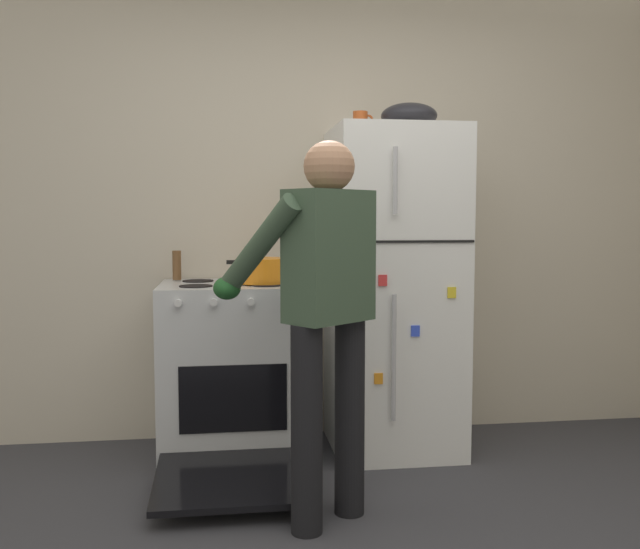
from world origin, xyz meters
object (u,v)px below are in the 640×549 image
Objects in this scene: refrigerator at (393,291)px; person_cook at (322,297)px; pepper_mill at (177,265)px; red_pot at (262,270)px; mixing_bowl at (409,116)px; coffee_mug at (361,120)px; stove_range at (233,372)px.

refrigerator is 1.02m from person_cook.
refrigerator is 1.21m from pepper_mill.
pepper_mill reaches higher than red_pot.
refrigerator is at bearing -179.78° from mixing_bowl.
red_pot is 0.52m from pepper_mill.
mixing_bowl is at bearing -10.99° from coffee_mug.
pepper_mill reaches higher than stove_range.
mixing_bowl is (1.27, -0.20, 0.82)m from pepper_mill.
pepper_mill is 1.52m from mixing_bowl.
coffee_mug is (0.71, 0.07, 1.36)m from stove_range.
red_pot is at bearing 104.02° from person_cook.
pepper_mill is at bearing 143.97° from stove_range.
refrigerator is 5.81× the size of mixing_bowl.
mixing_bowl is at bearing 0.22° from refrigerator.
refrigerator reaches higher than stove_range.
pepper_mill is at bearing 151.48° from red_pot.
mixing_bowl reaches higher than refrigerator.
refrigerator reaches higher than person_cook.
mixing_bowl is (0.60, 0.87, 0.88)m from person_cook.
red_pot is 1.16m from mixing_bowl.
mixing_bowl reaches higher than pepper_mill.
coffee_mug is at bearing 5.48° from stove_range.
person_cook is 0.85m from red_pot.
mixing_bowl is at bearing -8.97° from pepper_mill.
coffee_mug is 0.69× the size of pepper_mill.
mixing_bowl reaches higher than red_pot.
stove_range is at bearing 113.14° from person_cook.
coffee_mug reaches higher than person_cook.
person_cook is 14.28× the size of coffee_mug.
refrigerator is at bearing -9.57° from pepper_mill.
refrigerator is at bearing 1.15° from stove_range.
stove_range is 11.06× the size of coffee_mug.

